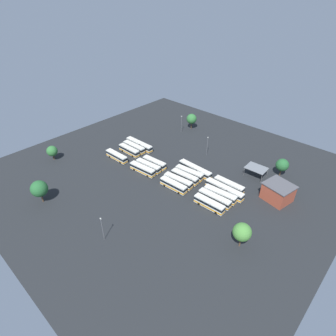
{
  "coord_description": "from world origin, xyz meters",
  "views": [
    {
      "loc": [
        -65.12,
        70.55,
        66.74
      ],
      "look_at": [
        1.39,
        -0.96,
        1.46
      ],
      "focal_mm": 29.77,
      "sensor_mm": 36.0,
      "label": 1
    }
  ],
  "objects": [
    {
      "name": "ground_plane",
      "position": [
        0.0,
        0.0,
        0.0
      ],
      "size": [
        129.46,
        129.46,
        0.0
      ],
      "primitive_type": "plane",
      "color": "black"
    },
    {
      "name": "bus_row0_slot0",
      "position": [
        -24.22,
        -7.86,
        1.78
      ],
      "size": [
        12.28,
        2.62,
        3.36
      ],
      "color": "silver",
      "rests_on": "ground_plane"
    },
    {
      "name": "bus_row0_slot1",
      "position": [
        -24.5,
        -4.32,
        1.78
      ],
      "size": [
        15.76,
        2.62,
        3.36
      ],
      "color": "silver",
      "rests_on": "ground_plane"
    },
    {
      "name": "bus_row0_slot2",
      "position": [
        -24.92,
        -0.82,
        1.78
      ],
      "size": [
        12.76,
        3.5,
        3.36
      ],
      "color": "silver",
      "rests_on": "ground_plane"
    },
    {
      "name": "bus_row0_slot3",
      "position": [
        -24.81,
        2.51,
        1.78
      ],
      "size": [
        12.7,
        3.09,
        3.36
      ],
      "color": "silver",
      "rests_on": "ground_plane"
    },
    {
      "name": "bus_row0_slot4",
      "position": [
        -25.09,
        6.17,
        1.78
      ],
      "size": [
        11.78,
        2.88,
        3.36
      ],
      "color": "silver",
      "rests_on": "ground_plane"
    },
    {
      "name": "bus_row1_slot0",
      "position": [
        -8.0,
        -7.49,
        1.78
      ],
      "size": [
        15.8,
        2.96,
        3.36
      ],
      "color": "silver",
      "rests_on": "ground_plane"
    },
    {
      "name": "bus_row1_slot1",
      "position": [
        -7.83,
        -3.89,
        1.78
      ],
      "size": [
        12.57,
        3.7,
        3.36
      ],
      "color": "silver",
      "rests_on": "ground_plane"
    },
    {
      "name": "bus_row1_slot2",
      "position": [
        -8.2,
        -0.48,
        1.78
      ],
      "size": [
        12.05,
        3.32,
        3.36
      ],
      "color": "silver",
      "rests_on": "ground_plane"
    },
    {
      "name": "bus_row1_slot3",
      "position": [
        -8.1,
        3.36,
        1.78
      ],
      "size": [
        12.48,
        3.64,
        3.36
      ],
      "color": "silver",
      "rests_on": "ground_plane"
    },
    {
      "name": "bus_row1_slot4",
      "position": [
        -8.57,
        6.68,
        1.78
      ],
      "size": [
        11.74,
        3.0,
        3.36
      ],
      "color": "silver",
      "rests_on": "ground_plane"
    },
    {
      "name": "bus_row2_slot2",
      "position": [
        8.14,
        0.47,
        1.78
      ],
      "size": [
        11.66,
        3.23,
        3.36
      ],
      "color": "silver",
      "rests_on": "ground_plane"
    },
    {
      "name": "bus_row2_slot3",
      "position": [
        8.22,
        4.0,
        1.78
      ],
      "size": [
        12.24,
        3.57,
        3.36
      ],
      "color": "silver",
      "rests_on": "ground_plane"
    },
    {
      "name": "bus_row2_slot4",
      "position": [
        8.29,
        7.28,
        1.78
      ],
      "size": [
        12.37,
        3.56,
        3.36
      ],
      "color": "silver",
      "rests_on": "ground_plane"
    },
    {
      "name": "bus_row3_slot0",
      "position": [
        24.97,
        -6.0,
        1.78
      ],
      "size": [
        15.77,
        2.69,
        3.36
      ],
      "color": "silver",
      "rests_on": "ground_plane"
    },
    {
      "name": "bus_row3_slot1",
      "position": [
        24.89,
        -2.63,
        1.78
      ],
      "size": [
        12.49,
        2.73,
        3.36
      ],
      "color": "silver",
      "rests_on": "ground_plane"
    },
    {
      "name": "bus_row3_slot2",
      "position": [
        24.44,
        0.82,
        1.78
      ],
      "size": [
        11.67,
        2.65,
        3.36
      ],
      "color": "silver",
      "rests_on": "ground_plane"
    },
    {
      "name": "bus_row3_slot4",
      "position": [
        24.5,
        8.11,
        1.78
      ],
      "size": [
        12.04,
        2.72,
        3.36
      ],
      "color": "silver",
      "rests_on": "ground_plane"
    },
    {
      "name": "depot_building",
      "position": [
        -40.52,
        -14.54,
        3.36
      ],
      "size": [
        11.19,
        10.51,
        6.69
      ],
      "color": "#99422D",
      "rests_on": "ground_plane"
    },
    {
      "name": "maintenance_shelter",
      "position": [
        -27.5,
        -22.67,
        3.88
      ],
      "size": [
        8.43,
        6.51,
        4.1
      ],
      "color": "slate",
      "rests_on": "ground_plane"
    },
    {
      "name": "lamp_post_near_entrance",
      "position": [
        -9.87,
        40.33,
        4.89
      ],
      "size": [
        0.56,
        0.28,
        8.93
      ],
      "color": "slate",
      "rests_on": "ground_plane"
    },
    {
      "name": "lamp_post_mid_lot",
      "position": [
        -2.75,
        -22.73,
        5.03
      ],
      "size": [
        0.56,
        0.28,
        9.22
      ],
      "color": "slate",
      "rests_on": "ground_plane"
    },
    {
      "name": "lamp_post_far_corner",
      "position": [
        21.17,
        -32.56,
        5.06
      ],
      "size": [
        0.56,
        0.28,
        9.28
      ],
      "color": "slate",
      "rests_on": "ground_plane"
    },
    {
      "name": "tree_north_edge",
      "position": [
        -42.04,
        13.9,
        5.95
      ],
      "size": [
        5.61,
        5.61,
        8.77
      ],
      "color": "brown",
      "rests_on": "ground_plane"
    },
    {
      "name": "tree_east_edge",
      "position": [
        45.2,
        27.46,
        4.46
      ],
      "size": [
        4.74,
        4.74,
        6.85
      ],
      "color": "brown",
      "rests_on": "ground_plane"
    },
    {
      "name": "tree_northeast",
      "position": [
        20.11,
        -39.67,
        5.71
      ],
      "size": [
        5.39,
        5.39,
        8.43
      ],
      "color": "brown",
      "rests_on": "ground_plane"
    },
    {
      "name": "tree_south_edge",
      "position": [
        21.18,
        44.71,
        5.98
      ],
      "size": [
        6.0,
        6.0,
        8.99
      ],
      "color": "brown",
      "rests_on": "ground_plane"
    },
    {
      "name": "tree_northwest",
      "position": [
        -34.81,
        -29.99,
        5.19
      ],
      "size": [
        5.15,
        5.15,
        7.78
      ],
      "color": "brown",
      "rests_on": "ground_plane"
    }
  ]
}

